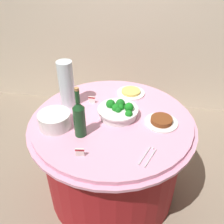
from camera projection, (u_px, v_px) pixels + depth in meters
ground_plane at (112, 187)px, 2.12m from camera, size 6.00×6.00×0.00m
buffet_table at (112, 156)px, 1.90m from camera, size 1.16×1.16×0.74m
broccoli_bowl at (118, 111)px, 1.69m from camera, size 0.28×0.28×0.12m
plate_stack at (55, 120)px, 1.59m from camera, size 0.21×0.21×0.10m
wine_bottle at (79, 118)px, 1.48m from camera, size 0.07×0.07×0.34m
decorative_fruit_vase at (67, 87)px, 1.75m from camera, size 0.11×0.11×0.34m
serving_tongs at (148, 156)px, 1.39m from camera, size 0.10×0.16×0.01m
food_plate_noodles at (131, 92)px, 1.95m from camera, size 0.22×0.22×0.03m
food_plate_stir_fry at (161, 121)px, 1.63m from camera, size 0.22×0.22×0.04m
label_placard_front at (80, 152)px, 1.38m from camera, size 0.05×0.01×0.05m
label_placard_mid at (92, 99)px, 1.83m from camera, size 0.05×0.01×0.05m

